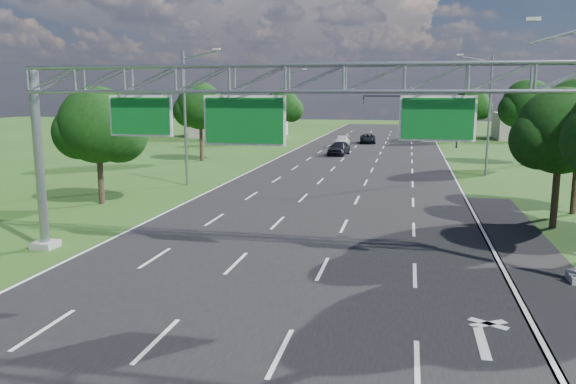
# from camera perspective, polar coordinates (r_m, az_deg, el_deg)

# --- Properties ---
(ground) EXTENTS (220.00, 220.00, 0.00)m
(ground) POSITION_cam_1_polar(r_m,az_deg,el_deg) (40.70, 4.94, 0.15)
(ground) COLOR #294C16
(ground) RESTS_ON ground
(road) EXTENTS (18.00, 180.00, 0.02)m
(road) POSITION_cam_1_polar(r_m,az_deg,el_deg) (40.70, 4.94, 0.15)
(road) COLOR black
(road) RESTS_ON ground
(road_flare) EXTENTS (3.00, 30.00, 0.02)m
(road_flare) POSITION_cam_1_polar(r_m,az_deg,el_deg) (25.33, 23.71, -6.75)
(road_flare) COLOR black
(road_flare) RESTS_ON ground
(sign_gantry) EXTENTS (23.50, 1.00, 9.56)m
(sign_gantry) POSITION_cam_1_polar(r_m,az_deg,el_deg) (22.29, 0.11, 9.90)
(sign_gantry) COLOR gray
(sign_gantry) RESTS_ON ground
(traffic_signal) EXTENTS (12.21, 0.24, 7.00)m
(traffic_signal) POSITION_cam_1_polar(r_m,az_deg,el_deg) (74.86, 14.21, 8.34)
(traffic_signal) COLOR black
(traffic_signal) RESTS_ON ground
(streetlight_l_near) EXTENTS (2.97, 0.22, 10.16)m
(streetlight_l_near) POSITION_cam_1_polar(r_m,az_deg,el_deg) (43.02, -10.20, 8.04)
(streetlight_l_near) COLOR gray
(streetlight_l_near) RESTS_ON ground
(streetlight_l_far) EXTENTS (2.97, 0.22, 10.16)m
(streetlight_l_far) POSITION_cam_1_polar(r_m,az_deg,el_deg) (76.56, -0.13, 8.98)
(streetlight_l_far) COLOR gray
(streetlight_l_far) RESTS_ON ground
(streetlight_r_mid) EXTENTS (2.97, 0.22, 10.16)m
(streetlight_r_mid) POSITION_cam_1_polar(r_m,az_deg,el_deg) (50.22, 19.57, 7.88)
(streetlight_r_mid) COLOR gray
(streetlight_r_mid) RESTS_ON ground
(tree_verge_la) EXTENTS (5.76, 4.80, 7.40)m
(tree_verge_la) POSITION_cam_1_polar(r_m,az_deg,el_deg) (37.09, -18.63, 6.12)
(tree_verge_la) COLOR #2D2116
(tree_verge_la) RESTS_ON ground
(tree_verge_lb) EXTENTS (5.76, 4.80, 8.06)m
(tree_verge_lb) POSITION_cam_1_polar(r_m,az_deg,el_deg) (58.70, -8.81, 8.40)
(tree_verge_lb) COLOR #2D2116
(tree_verge_lb) RESTS_ON ground
(tree_verge_lc) EXTENTS (5.76, 4.80, 7.62)m
(tree_verge_lc) POSITION_cam_1_polar(r_m,az_deg,el_deg) (81.84, -0.50, 8.62)
(tree_verge_lc) COLOR #2D2116
(tree_verge_lc) RESTS_ON ground
(tree_verge_rd) EXTENTS (5.76, 4.80, 8.28)m
(tree_verge_rd) POSITION_cam_1_polar(r_m,az_deg,el_deg) (58.91, 23.24, 7.93)
(tree_verge_rd) COLOR #2D2116
(tree_verge_rd) RESTS_ON ground
(tree_verge_re) EXTENTS (5.76, 4.80, 7.84)m
(tree_verge_re) POSITION_cam_1_polar(r_m,az_deg,el_deg) (88.32, 18.26, 8.37)
(tree_verge_re) COLOR #2D2116
(tree_verge_re) RESTS_ON ground
(building_left) EXTENTS (14.00, 10.00, 5.00)m
(building_left) POSITION_cam_1_polar(r_m,az_deg,el_deg) (91.96, -4.97, 7.19)
(building_left) COLOR #A29588
(building_left) RESTS_ON ground
(building_right) EXTENTS (12.00, 9.00, 4.00)m
(building_right) POSITION_cam_1_polar(r_m,az_deg,el_deg) (93.88, 23.96, 6.13)
(building_right) COLOR #A29588
(building_right) RESTS_ON ground
(car_queue_a) EXTENTS (1.96, 4.69, 1.35)m
(car_queue_a) POSITION_cam_1_polar(r_m,az_deg,el_deg) (74.47, 5.48, 5.13)
(car_queue_a) COLOR silver
(car_queue_a) RESTS_ON ground
(car_queue_b) EXTENTS (2.53, 4.85, 1.30)m
(car_queue_b) POSITION_cam_1_polar(r_m,az_deg,el_deg) (80.10, 8.10, 5.39)
(car_queue_b) COLOR black
(car_queue_b) RESTS_ON ground
(car_queue_c) EXTENTS (2.40, 4.85, 1.59)m
(car_queue_c) POSITION_cam_1_polar(r_m,az_deg,el_deg) (64.24, 5.20, 4.47)
(car_queue_c) COLOR black
(car_queue_c) RESTS_ON ground
(box_truck) EXTENTS (2.78, 8.47, 3.16)m
(box_truck) POSITION_cam_1_polar(r_m,az_deg,el_deg) (88.22, 14.17, 6.17)
(box_truck) COLOR silver
(box_truck) RESTS_ON ground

